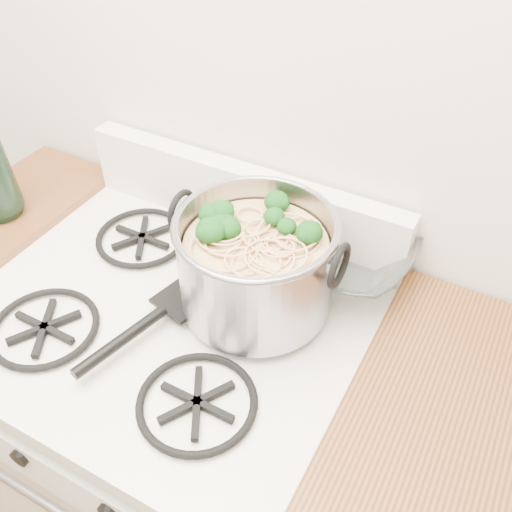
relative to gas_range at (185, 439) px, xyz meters
The scene contains 5 objects.
gas_range is the anchor object (origin of this frame).
counter_left 0.51m from the gas_range, behind, with size 0.25×0.65×0.92m.
stock_pot 0.61m from the gas_range, 33.26° to the left, with size 0.33×0.30×0.20m.
spatula 0.50m from the gas_range, 52.78° to the left, with size 0.29×0.31×0.02m, color black, non-canonical shape.
glass_bowl 0.62m from the gas_range, 49.03° to the left, with size 0.13×0.13×0.03m, color white.
Camera 1 is at (0.52, 0.69, 1.72)m, focal length 40.00 mm.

